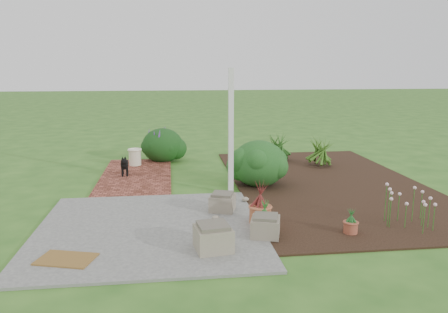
{
  "coord_description": "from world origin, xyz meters",
  "views": [
    {
      "loc": [
        -0.89,
        -8.35,
        2.51
      ],
      "look_at": [
        0.2,
        0.4,
        0.7
      ],
      "focal_mm": 35.0,
      "sensor_mm": 36.0,
      "label": 1
    }
  ],
  "objects": [
    {
      "name": "pink_flower_patch",
      "position": [
        2.84,
        -2.29,
        0.35
      ],
      "size": [
        1.28,
        1.28,
        0.65
      ],
      "primitive_type": null,
      "rotation": [
        0.0,
        0.0,
        0.33
      ],
      "color": "#113D0F",
      "rests_on": "garden_bed"
    },
    {
      "name": "agapanthus_clump_back",
      "position": [
        2.89,
        2.18,
        0.47
      ],
      "size": [
        1.28,
        1.28,
        0.88
      ],
      "primitive_type": null,
      "rotation": [
        0.0,
        0.0,
        0.39
      ],
      "color": "#143A0A",
      "rests_on": "garden_bed"
    },
    {
      "name": "concrete_patio",
      "position": [
        -1.25,
        -1.75,
        0.02
      ],
      "size": [
        3.5,
        3.5,
        0.04
      ],
      "primitive_type": "cube",
      "color": "#5C5C59",
      "rests_on": "ground"
    },
    {
      "name": "coir_doormat",
      "position": [
        -2.28,
        -2.82,
        0.05
      ],
      "size": [
        0.82,
        0.64,
        0.02
      ],
      "primitive_type": "cube",
      "rotation": [
        0.0,
        0.0,
        -0.29
      ],
      "color": "brown",
      "rests_on": "concrete_patio"
    },
    {
      "name": "stone_trough_mid",
      "position": [
        0.48,
        -2.33,
        0.18
      ],
      "size": [
        0.52,
        0.52,
        0.28
      ],
      "primitive_type": "cube",
      "rotation": [
        0.0,
        0.0,
        -0.29
      ],
      "color": "gray",
      "rests_on": "concrete_patio"
    },
    {
      "name": "evergreen_shrub",
      "position": [
        0.97,
        0.56,
        0.53
      ],
      "size": [
        1.41,
        1.41,
        0.99
      ],
      "primitive_type": "ellipsoid",
      "rotation": [
        0.0,
        0.0,
        0.25
      ],
      "color": "#113614",
      "rests_on": "garden_bed"
    },
    {
      "name": "black_dog",
      "position": [
        -1.96,
        1.68,
        0.3
      ],
      "size": [
        0.17,
        0.51,
        0.44
      ],
      "rotation": [
        0.0,
        0.0,
        0.06
      ],
      "color": "black",
      "rests_on": "brick_path"
    },
    {
      "name": "stone_trough_near",
      "position": [
        -0.34,
        -2.72,
        0.2
      ],
      "size": [
        0.55,
        0.55,
        0.32
      ],
      "primitive_type": "cube",
      "rotation": [
        0.0,
        0.0,
        0.15
      ],
      "color": "#796D59",
      "rests_on": "concrete_patio"
    },
    {
      "name": "ground",
      "position": [
        0.0,
        0.0,
        0.0
      ],
      "size": [
        80.0,
        80.0,
        0.0
      ],
      "primitive_type": "plane",
      "color": "#2E611E",
      "rests_on": "ground"
    },
    {
      "name": "terracotta_pot_small_right",
      "position": [
        0.52,
        -2.09,
        0.15
      ],
      "size": [
        0.27,
        0.27,
        0.23
      ],
      "primitive_type": "cylinder",
      "rotation": [
        0.0,
        0.0,
        0.01
      ],
      "color": "#A65938",
      "rests_on": "garden_bed"
    },
    {
      "name": "terracotta_pot_small_left",
      "position": [
        1.8,
        -2.35,
        0.12
      ],
      "size": [
        0.26,
        0.26,
        0.18
      ],
      "primitive_type": "cylinder",
      "rotation": [
        0.0,
        0.0,
        -0.28
      ],
      "color": "#984A33",
      "rests_on": "garden_bed"
    },
    {
      "name": "veranda_post",
      "position": [
        0.3,
        0.1,
        1.25
      ],
      "size": [
        0.1,
        0.1,
        2.5
      ],
      "primitive_type": "cube",
      "color": "white",
      "rests_on": "ground"
    },
    {
      "name": "purple_flowering_bush",
      "position": [
        -1.1,
        3.34,
        0.47
      ],
      "size": [
        1.37,
        1.37,
        0.93
      ],
      "primitive_type": "ellipsoid",
      "rotation": [
        0.0,
        0.0,
        0.3
      ],
      "color": "black",
      "rests_on": "ground"
    },
    {
      "name": "brick_path",
      "position": [
        -1.7,
        1.75,
        0.02
      ],
      "size": [
        1.6,
        3.5,
        0.04
      ],
      "primitive_type": "cube",
      "color": "#5B2A1C",
      "rests_on": "ground"
    },
    {
      "name": "stone_trough_far",
      "position": [
        -0.01,
        -1.08,
        0.18
      ],
      "size": [
        0.52,
        0.52,
        0.27
      ],
      "primitive_type": "cube",
      "rotation": [
        0.0,
        0.0,
        -0.32
      ],
      "color": "gray",
      "rests_on": "concrete_patio"
    },
    {
      "name": "agapanthus_clump_front",
      "position": [
        1.99,
        3.02,
        0.45
      ],
      "size": [
        1.22,
        1.22,
        0.85
      ],
      "primitive_type": null,
      "rotation": [
        0.0,
        0.0,
        0.34
      ],
      "color": "#0E3612",
      "rests_on": "garden_bed"
    },
    {
      "name": "terracotta_pot_bronze",
      "position": [
        0.52,
        -1.76,
        0.17
      ],
      "size": [
        0.38,
        0.38,
        0.29
      ],
      "primitive_type": "cylinder",
      "rotation": [
        0.0,
        0.0,
        0.08
      ],
      "color": "#A85C39",
      "rests_on": "garden_bed"
    },
    {
      "name": "garden_bed",
      "position": [
        2.5,
        0.5,
        0.01
      ],
      "size": [
        4.0,
        7.0,
        0.03
      ],
      "primitive_type": "cube",
      "color": "black",
      "rests_on": "ground"
    },
    {
      "name": "cream_ceramic_urn",
      "position": [
        -1.8,
        2.78,
        0.25
      ],
      "size": [
        0.36,
        0.36,
        0.41
      ],
      "primitive_type": "cylinder",
      "rotation": [
        0.0,
        0.0,
        0.2
      ],
      "color": "beige",
      "rests_on": "brick_path"
    }
  ]
}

